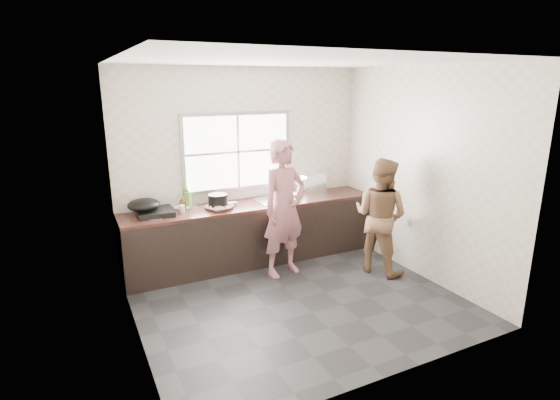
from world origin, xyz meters
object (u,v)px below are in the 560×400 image
cutting_board (219,207)px  burner (155,212)px  pot_lid_left (155,218)px  bowl_crabs (289,196)px  wok (144,205)px  bowl_mince (219,209)px  bowl_held (292,201)px  bottle_brown_short (217,198)px  woman (284,213)px  bottle_green (187,196)px  dish_rack (310,183)px  glass_jar (182,209)px  pot_lid_right (188,206)px  plate_food (182,207)px  black_pot (218,201)px  person_side (380,216)px  bottle_brown_tall (182,204)px

cutting_board → burner: (-0.82, 0.10, 0.01)m
pot_lid_left → cutting_board: bearing=2.8°
bowl_crabs → pot_lid_left: bearing=-176.9°
wok → bowl_mince: bearing=-14.7°
bowl_held → bottle_brown_short: 1.04m
woman → bottle_green: woman is taller
bottle_green → dish_rack: bearing=-1.6°
glass_jar → dish_rack: dish_rack is taller
pot_lid_right → bowl_crabs: bearing=-8.2°
bowl_crabs → pot_lid_right: bearing=171.8°
woman → bowl_held: bearing=36.8°
plate_food → woman: bearing=-34.3°
black_pot → bottle_green: 0.42m
person_side → cutting_board: (-1.89, 1.00, 0.10)m
burner → pot_lid_right: size_ratio=1.59×
bottle_brown_tall → glass_jar: size_ratio=1.73×
bowl_mince → plate_food: (-0.40, 0.37, -0.02)m
cutting_board → bowl_mince: bowl_mince is taller
woman → dish_rack: woman is taller
bowl_mince → dish_rack: dish_rack is taller
glass_jar → wok: 0.48m
bottle_brown_tall → plate_food: bearing=82.5°
glass_jar → pot_lid_right: 0.29m
bottle_brown_short → cutting_board: bearing=-102.4°
cutting_board → burner: burner is taller
cutting_board → pot_lid_left: size_ratio=1.78×
plate_food → pot_lid_left: plate_food is taller
burner → wok: size_ratio=1.08×
person_side → bowl_mince: bearing=41.2°
burner → pot_lid_left: bearing=-106.2°
plate_food → glass_jar: 0.26m
dish_rack → wok: bearing=170.4°
bowl_held → bottle_green: (-1.35, 0.44, 0.12)m
bowl_crabs → cutting_board: bearing=-176.6°
bottle_brown_tall → bottle_brown_short: bottle_brown_tall is taller
bowl_crabs → wok: 2.03m
black_pot → bottle_green: bottle_green is taller
bottle_brown_short → glass_jar: size_ratio=1.50×
bottle_green → cutting_board: bearing=-37.6°
woman → cutting_board: (-0.71, 0.51, 0.04)m
woman → plate_food: size_ratio=7.50×
bowl_crabs → bottle_brown_short: bottle_brown_short is taller
woman → person_side: bearing=-35.1°
bowl_mince → bowl_crabs: bowl_crabs is taller
bowl_mince → bottle_brown_tall: (-0.42, 0.25, 0.06)m
burner → black_pot: bearing=-3.6°
bowl_mince → woman: bearing=-28.6°
black_pot → burner: (-0.82, 0.05, -0.06)m
bowl_held → wok: wok is taller
plate_food → bottle_green: 0.16m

